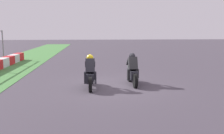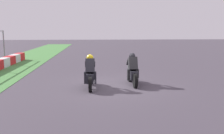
{
  "view_description": "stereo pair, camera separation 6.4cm",
  "coord_description": "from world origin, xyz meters",
  "views": [
    {
      "loc": [
        -10.82,
        0.99,
        2.54
      ],
      "look_at": [
        0.01,
        0.01,
        0.9
      ],
      "focal_mm": 38.56,
      "sensor_mm": 36.0,
      "label": 1
    },
    {
      "loc": [
        -10.83,
        0.92,
        2.54
      ],
      "look_at": [
        0.01,
        0.01,
        0.9
      ],
      "focal_mm": 38.56,
      "sensor_mm": 36.0,
      "label": 2
    }
  ],
  "objects": [
    {
      "name": "rider_lane_b",
      "position": [
        -0.27,
        1.0,
        0.62
      ],
      "size": [
        2.04,
        0.54,
        1.51
      ],
      "rotation": [
        0.0,
        0.0,
        -0.0
      ],
      "color": "black",
      "rests_on": "ground_plane"
    },
    {
      "name": "ground_plane",
      "position": [
        0.0,
        0.0,
        0.0
      ],
      "size": [
        120.0,
        120.0,
        0.0
      ],
      "primitive_type": "plane",
      "color": "#433C46"
    },
    {
      "name": "rider_lane_a",
      "position": [
        0.29,
        -0.99,
        0.62
      ],
      "size": [
        2.04,
        0.54,
        1.51
      ],
      "rotation": [
        0.0,
        0.0,
        0.01
      ],
      "color": "black",
      "rests_on": "ground_plane"
    }
  ]
}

